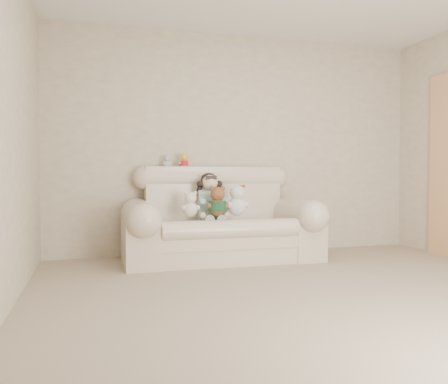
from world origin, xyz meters
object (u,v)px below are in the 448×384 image
at_px(white_cat, 237,197).
at_px(brown_teddy, 217,198).
at_px(seated_child, 210,197).
at_px(sofa, 222,213).
at_px(cream_teddy, 190,202).

bearing_deg(white_cat, brown_teddy, -169.56).
relative_size(seated_child, white_cat, 1.38).
relative_size(seated_child, brown_teddy, 1.46).
relative_size(sofa, seated_child, 3.84).
bearing_deg(seated_child, white_cat, -34.83).
xyz_separation_m(seated_child, cream_teddy, (-0.26, -0.20, -0.04)).
bearing_deg(sofa, seated_child, 144.36).
relative_size(brown_teddy, cream_teddy, 1.21).
distance_m(brown_teddy, white_cat, 0.22).
xyz_separation_m(seated_child, brown_teddy, (0.02, -0.24, -0.01)).
height_order(sofa, white_cat, sofa).
xyz_separation_m(brown_teddy, white_cat, (0.22, 0.02, 0.01)).
height_order(brown_teddy, white_cat, white_cat).
relative_size(seated_child, cream_teddy, 1.76).
relative_size(sofa, white_cat, 5.32).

